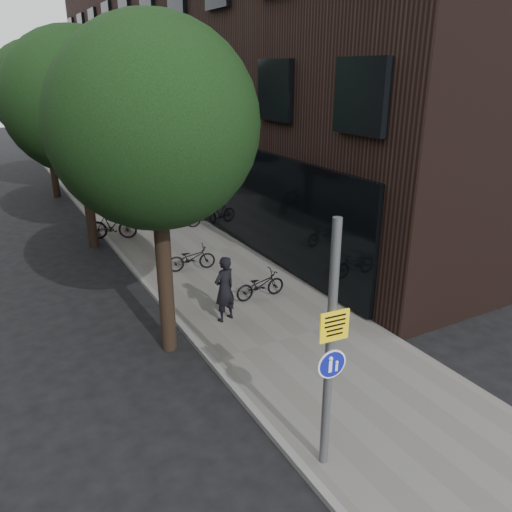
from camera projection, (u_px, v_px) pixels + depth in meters
ground at (378, 421)px, 9.63m from camera, size 120.00×120.00×0.00m
sidewalk at (193, 256)px, 17.91m from camera, size 4.50×60.00×0.12m
curb_edge at (131, 267)px, 16.89m from camera, size 0.15×60.00×0.13m
building_right_dark_brick at (241, 19)px, 28.32m from camera, size 12.00×40.00×18.00m
street_tree_near at (156, 133)px, 10.49m from camera, size 4.40×4.40×7.50m
street_tree_mid at (79, 107)px, 17.45m from camera, size 5.00×5.00×7.80m
street_tree_far at (44, 95)px, 24.82m from camera, size 5.00×5.00×7.80m
signpost at (330, 350)px, 7.72m from camera, size 0.50×0.14×4.31m
pedestrian at (224, 289)px, 12.95m from camera, size 0.75×0.60×1.78m
parked_bike_facade_near at (260, 285)px, 14.39m from camera, size 1.54×0.54×0.81m
parked_bike_facade_far at (205, 215)px, 20.91m from camera, size 1.70×0.81×0.99m
parked_bike_curb_near at (191, 258)px, 16.39m from camera, size 1.65×0.82×0.83m
parked_bike_curb_far at (112, 225)px, 19.36m from camera, size 1.90×1.25×1.11m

